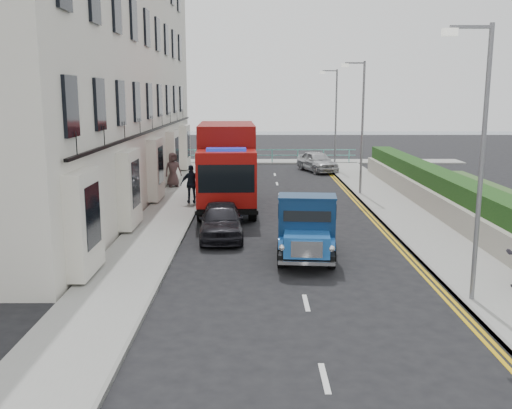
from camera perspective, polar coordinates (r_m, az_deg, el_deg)
name	(u,v)px	position (r m, az deg, el deg)	size (l,w,h in m)	color
ground	(300,278)	(16.96, 4.43, -7.38)	(120.00, 120.00, 0.00)	black
pavement_west	(169,214)	(25.89, -8.70, -0.90)	(2.40, 38.00, 0.12)	gray
pavement_east	(402,213)	(26.44, 14.43, -0.87)	(2.60, 38.00, 0.12)	gray
promenade	(272,162)	(45.37, 1.59, 4.31)	(30.00, 2.50, 0.12)	gray
sea_plane	(265,135)	(76.24, 0.91, 6.98)	(120.00, 120.00, 0.00)	slate
terrace_west	(91,56)	(30.22, -16.22, 14.04)	(6.31, 30.20, 14.25)	silver
garden_east	(446,195)	(26.83, 18.46, 0.90)	(1.45, 28.00, 1.75)	#B2AD9E
seafront_railing	(272,156)	(44.52, 1.62, 4.86)	(13.00, 0.08, 1.11)	#59B2A5
lamp_near	(478,149)	(15.14, 21.31, 5.17)	(1.23, 0.18, 7.00)	slate
lamp_mid	(360,120)	(30.57, 10.39, 8.31)	(1.23, 0.18, 7.00)	slate
lamp_far	(334,114)	(40.44, 7.83, 9.00)	(1.23, 0.18, 7.00)	slate
bedford_lorry	(307,231)	(18.45, 5.09, -2.68)	(2.16, 4.68, 2.15)	black
red_lorry	(227,164)	(26.99, -2.94, 4.09)	(2.86, 7.63, 3.94)	black
parked_car_front	(221,220)	(21.43, -3.50, -1.60)	(1.59, 3.95, 1.35)	black
parked_car_mid	(228,195)	(26.36, -2.86, 0.93)	(1.56, 4.48, 1.48)	#5A7BC1
parked_car_rear	(213,182)	(31.09, -4.29, 2.28)	(1.81, 4.44, 1.29)	#ACABB0
seafront_car_left	(226,156)	(42.64, -3.02, 4.84)	(2.58, 5.59, 1.55)	black
seafront_car_right	(317,161)	(40.07, 6.14, 4.30)	(1.68, 4.18, 1.42)	#B0B1B5
pedestrian_west_near	(192,184)	(27.78, -6.45, 2.04)	(1.09, 0.45, 1.86)	black
pedestrian_west_far	(173,170)	(32.82, -8.29, 3.46)	(0.96, 0.62, 1.96)	#473433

